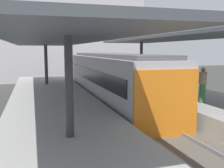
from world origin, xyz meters
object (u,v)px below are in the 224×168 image
Objects in this scene: commuter_train at (111,79)px; platform_sign at (162,66)px; passenger_mid_platform at (203,85)px; litter_bin at (175,82)px.

commuter_train is 6.56× the size of platform_sign.
platform_sign is at bearing 106.27° from passenger_mid_platform.
commuter_train is 6.03m from passenger_mid_platform.
commuter_train is at bearing 130.44° from platform_sign.
platform_sign is 1.30× the size of passenger_mid_platform.
platform_sign is (2.21, -2.59, 0.90)m from commuter_train.
litter_bin is 0.47× the size of passenger_mid_platform.
passenger_mid_platform reaches higher than litter_bin.
passenger_mid_platform is (0.77, -2.65, -0.74)m from platform_sign.
litter_bin is at bearing -7.32° from commuter_train.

